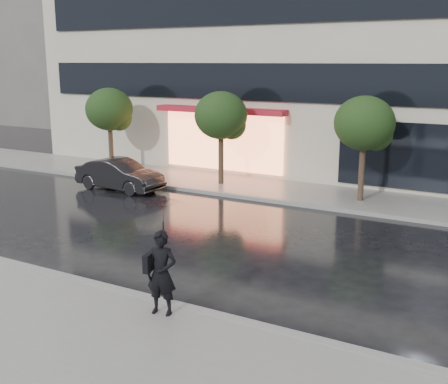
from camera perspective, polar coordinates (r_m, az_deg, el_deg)
The scene contains 11 objects.
ground at distance 14.32m, azimuth -10.05°, elevation -8.31°, with size 120.00×120.00×0.00m, color black.
sidewalk_near at distance 12.21m, azimuth -20.03°, elevation -12.57°, with size 60.00×4.50×0.12m, color slate.
sidewalk_far at distance 22.76m, azimuth 6.56°, elevation 0.06°, with size 60.00×3.50×0.12m, color slate.
curb_near at distance 13.61m, azimuth -12.77°, elevation -9.31°, with size 60.00×0.25×0.14m, color gray.
curb_far at distance 21.20m, azimuth 4.69°, elevation -0.85°, with size 60.00×0.25×0.14m, color gray.
bg_building_left at distance 51.49m, azimuth -16.16°, elevation 13.59°, with size 14.00×10.00×12.00m, color #59544F.
tree_far_west at distance 26.88m, azimuth -11.43°, elevation 8.08°, with size 2.20×2.20×3.99m.
tree_mid_west at distance 23.40m, azimuth -0.15°, elevation 7.61°, with size 2.20×2.20×3.99m.
tree_mid_east at distance 21.08m, azimuth 14.24°, elevation 6.59°, with size 2.20×2.20×3.99m.
parked_car at distance 23.42m, azimuth -10.56°, elevation 1.74°, with size 1.35×3.87×1.28m, color black.
pedestrian_with_umbrella at distance 11.31m, azimuth -6.29°, elevation -4.84°, with size 1.13×1.15×2.46m.
Camera 1 is at (8.64, -10.17, 5.20)m, focal length 45.00 mm.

